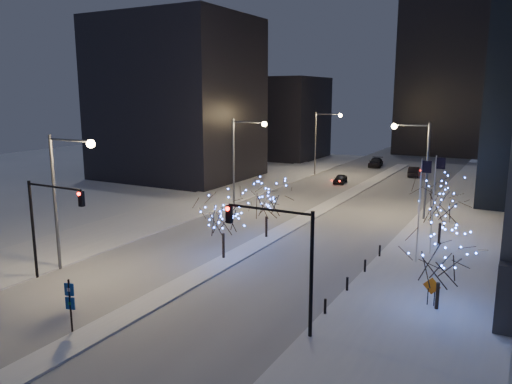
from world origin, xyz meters
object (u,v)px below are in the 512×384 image
Objects in this scene: traffic_signal_west at (47,215)px; holiday_tree_plaza_far at (442,203)px; holiday_tree_median_near at (223,215)px; holiday_tree_median_far at (266,200)px; car_far at (376,162)px; street_lamp_east at (418,158)px; street_lamp_w_far at (322,135)px; wayfinding_sign at (70,300)px; street_lamp_w_near at (64,185)px; car_near at (340,179)px; traffic_signal_east at (285,249)px; construction_sign at (432,289)px; street_lamp_w_mid at (242,150)px; car_mid at (414,172)px; holiday_tree_plaza_near at (440,258)px.

traffic_signal_west is 1.24× the size of holiday_tree_plaza_far.
holiday_tree_median_far is at bearing 87.91° from holiday_tree_median_near.
street_lamp_east is at bearing -76.87° from car_far.
street_lamp_w_far reaches higher than wayfinding_sign.
street_lamp_w_near is at bearing -102.87° from car_far.
car_near is at bearing 130.01° from street_lamp_east.
street_lamp_w_far is at bearing 109.32° from traffic_signal_east.
street_lamp_w_far reaches higher than construction_sign.
construction_sign is at bearing -70.03° from car_near.
traffic_signal_east is at bearing -81.06° from car_near.
street_lamp_east is at bearing 58.31° from traffic_signal_west.
street_lamp_w_near and street_lamp_east have the same top height.
street_lamp_east is at bearing 87.74° from traffic_signal_east.
holiday_tree_median_far is (8.69, -35.47, -2.95)m from street_lamp_w_far.
street_lamp_w_near is 25.00m from street_lamp_w_mid.
traffic_signal_east reaches higher than holiday_tree_median_far.
street_lamp_w_near is 2.61× the size of car_near.
street_lamp_w_far is 29.08m from street_lamp_east.
holiday_tree_plaza_far is (9.45, -36.24, 2.94)m from car_mid.
street_lamp_east reaches higher than holiday_tree_plaza_far.
holiday_tree_median_far is 2.91× the size of construction_sign.
street_lamp_east is 38.54m from car_far.
holiday_tree_plaza_near is (16.34, -1.88, -0.28)m from holiday_tree_median_near.
traffic_signal_east reaches higher than holiday_tree_plaza_far.
street_lamp_w_near is 45.18m from car_near.
car_far is 0.95× the size of holiday_tree_plaza_far.
traffic_signal_east is at bearing -70.68° from street_lamp_w_far.
street_lamp_east is 5.57× the size of construction_sign.
street_lamp_east is at bearing -49.15° from street_lamp_w_far.
street_lamp_w_mid is 19.26m from street_lamp_east.
street_lamp_w_near is 1.85× the size of holiday_tree_plaza_near.
traffic_signal_west reaches higher than construction_sign.
street_lamp_w_near reaches higher than holiday_tree_plaza_far.
traffic_signal_east is 1.24× the size of holiday_tree_plaza_far.
construction_sign is (24.38, -18.81, -5.27)m from street_lamp_w_mid.
car_far is (5.12, 63.49, -5.72)m from street_lamp_w_near.
holiday_tree_plaza_near reaches higher than car_near.
street_lamp_w_near is at bearing -158.04° from construction_sign.
street_lamp_w_near is 17.99m from traffic_signal_east.
street_lamp_w_far is at bearing 90.55° from traffic_signal_west.
street_lamp_w_mid reaches higher than wayfinding_sign.
car_far is at bearing 94.17° from holiday_tree_median_far.
traffic_signal_west is at bearing -116.34° from holiday_tree_median_far.
holiday_tree_plaza_far is at bearing 41.29° from street_lamp_w_near.
holiday_tree_median_far is at bearing 59.13° from street_lamp_w_near.
construction_sign is at bearing -28.01° from holiday_tree_median_far.
holiday_tree_median_near is at bearing -139.44° from holiday_tree_plaza_far.
street_lamp_w_mid reaches higher than car_mid.
holiday_tree_plaza_near is (24.28, 7.85, -1.39)m from traffic_signal_west.
holiday_tree_plaza_near is at bearing -79.42° from car_far.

